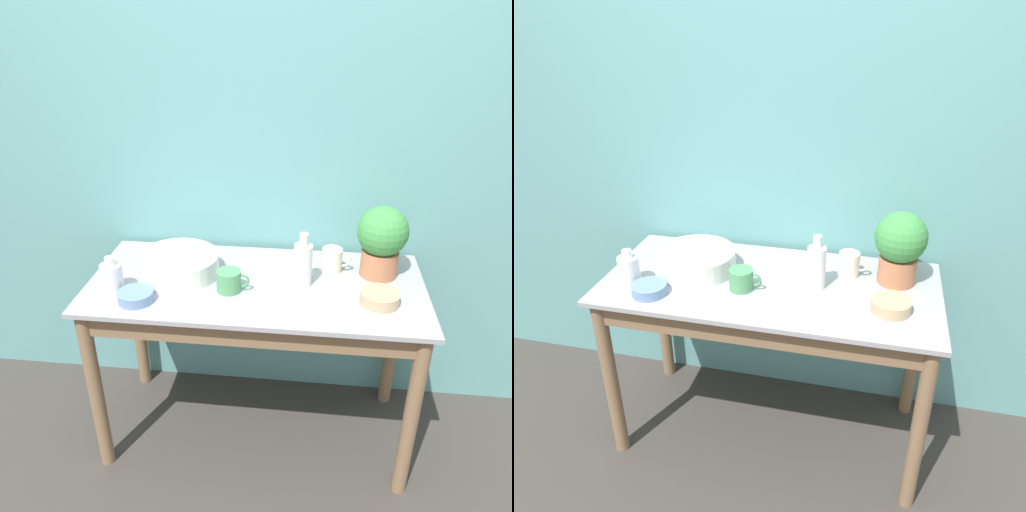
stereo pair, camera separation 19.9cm
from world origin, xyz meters
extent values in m
plane|color=#3D3833|center=(0.00, 0.00, 0.00)|extent=(12.00, 12.00, 0.00)
cube|color=#609E9E|center=(0.00, 0.69, 1.20)|extent=(6.00, 0.05, 2.40)
cylinder|color=#846647|center=(-0.64, 0.05, 0.40)|extent=(0.06, 0.06, 0.79)
cylinder|color=#846647|center=(0.64, 0.05, 0.40)|extent=(0.06, 0.06, 0.79)
cylinder|color=#846647|center=(-0.64, 0.59, 0.40)|extent=(0.06, 0.06, 0.79)
cylinder|color=#846647|center=(0.64, 0.59, 0.40)|extent=(0.06, 0.06, 0.79)
cube|color=#846647|center=(0.00, 0.05, 0.74)|extent=(1.27, 0.02, 0.10)
cube|color=#9E9EA3|center=(0.00, 0.32, 0.80)|extent=(1.37, 0.64, 0.02)
cylinder|color=#B7704C|center=(0.50, 0.44, 0.87)|extent=(0.15, 0.15, 0.11)
sphere|color=#3D8C42|center=(0.50, 0.44, 1.01)|extent=(0.21, 0.21, 0.21)
cylinder|color=silver|center=(-0.33, 0.35, 0.86)|extent=(0.34, 0.34, 0.09)
cylinder|color=white|center=(0.19, 0.32, 0.90)|extent=(0.07, 0.07, 0.18)
cylinder|color=white|center=(0.19, 0.32, 1.02)|extent=(0.03, 0.03, 0.05)
cylinder|color=white|center=(-0.55, 0.18, 0.87)|extent=(0.09, 0.09, 0.12)
cylinder|color=white|center=(-0.55, 0.18, 0.95)|extent=(0.04, 0.04, 0.03)
cylinder|color=#4C935B|center=(-0.10, 0.24, 0.86)|extent=(0.10, 0.10, 0.09)
torus|color=#4C935B|center=(-0.05, 0.24, 0.86)|extent=(0.06, 0.01, 0.06)
cylinder|color=beige|center=(0.31, 0.45, 0.87)|extent=(0.09, 0.09, 0.10)
torus|color=beige|center=(0.36, 0.45, 0.87)|extent=(0.07, 0.01, 0.07)
cylinder|color=tan|center=(0.49, 0.21, 0.84)|extent=(0.15, 0.15, 0.05)
cylinder|color=#6684B2|center=(-0.44, 0.12, 0.83)|extent=(0.14, 0.14, 0.04)
camera|label=1|loc=(0.20, -1.44, 1.84)|focal=35.00mm
camera|label=2|loc=(0.40, -1.41, 1.84)|focal=35.00mm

